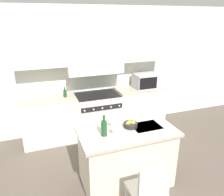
{
  "coord_description": "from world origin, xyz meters",
  "views": [
    {
      "loc": [
        -1.19,
        -2.36,
        2.46
      ],
      "look_at": [
        -0.02,
        0.89,
        1.18
      ],
      "focal_mm": 35.0,
      "sensor_mm": 36.0,
      "label": 1
    }
  ],
  "objects_px": {
    "wine_bottle": "(104,128)",
    "wine_glass_far": "(112,119)",
    "oil_bottle_on_counter": "(65,93)",
    "range_stove": "(98,114)",
    "microwave": "(146,81)",
    "fruit_bowl": "(130,124)",
    "island_chair": "(149,189)",
    "wine_glass_near": "(114,126)"
  },
  "relations": [
    {
      "from": "wine_bottle",
      "to": "fruit_bowl",
      "type": "bearing_deg",
      "value": 13.41
    },
    {
      "from": "wine_glass_near",
      "to": "range_stove",
      "type": "bearing_deg",
      "value": 81.29
    },
    {
      "from": "wine_bottle",
      "to": "wine_glass_near",
      "type": "distance_m",
      "value": 0.13
    },
    {
      "from": "microwave",
      "to": "fruit_bowl",
      "type": "bearing_deg",
      "value": -124.64
    },
    {
      "from": "wine_glass_near",
      "to": "wine_glass_far",
      "type": "xyz_separation_m",
      "value": [
        0.05,
        0.21,
        0.0
      ]
    },
    {
      "from": "wine_bottle",
      "to": "island_chair",
      "type": "bearing_deg",
      "value": -65.93
    },
    {
      "from": "range_stove",
      "to": "oil_bottle_on_counter",
      "type": "bearing_deg",
      "value": -179.74
    },
    {
      "from": "island_chair",
      "to": "wine_glass_near",
      "type": "height_order",
      "value": "wine_glass_near"
    },
    {
      "from": "wine_bottle",
      "to": "wine_glass_far",
      "type": "bearing_deg",
      "value": 47.21
    },
    {
      "from": "range_stove",
      "to": "fruit_bowl",
      "type": "xyz_separation_m",
      "value": [
        0.05,
        -1.59,
        0.51
      ]
    },
    {
      "from": "microwave",
      "to": "oil_bottle_on_counter",
      "type": "distance_m",
      "value": 1.84
    },
    {
      "from": "microwave",
      "to": "wine_glass_far",
      "type": "height_order",
      "value": "microwave"
    },
    {
      "from": "fruit_bowl",
      "to": "wine_glass_near",
      "type": "bearing_deg",
      "value": -158.54
    },
    {
      "from": "microwave",
      "to": "wine_glass_far",
      "type": "relative_size",
      "value": 2.88
    },
    {
      "from": "wine_glass_far",
      "to": "island_chair",
      "type": "bearing_deg",
      "value": -81.05
    },
    {
      "from": "microwave",
      "to": "island_chair",
      "type": "distance_m",
      "value": 2.8
    },
    {
      "from": "range_stove",
      "to": "island_chair",
      "type": "height_order",
      "value": "range_stove"
    },
    {
      "from": "island_chair",
      "to": "wine_bottle",
      "type": "bearing_deg",
      "value": 114.07
    },
    {
      "from": "wine_glass_near",
      "to": "fruit_bowl",
      "type": "bearing_deg",
      "value": 21.46
    },
    {
      "from": "fruit_bowl",
      "to": "wine_glass_far",
      "type": "bearing_deg",
      "value": 161.75
    },
    {
      "from": "oil_bottle_on_counter",
      "to": "range_stove",
      "type": "bearing_deg",
      "value": 0.26
    },
    {
      "from": "wine_glass_near",
      "to": "wine_glass_far",
      "type": "relative_size",
      "value": 1.0
    },
    {
      "from": "wine_bottle",
      "to": "range_stove",
      "type": "bearing_deg",
      "value": 76.94
    },
    {
      "from": "island_chair",
      "to": "microwave",
      "type": "bearing_deg",
      "value": 63.23
    },
    {
      "from": "island_chair",
      "to": "oil_bottle_on_counter",
      "type": "bearing_deg",
      "value": 104.02
    },
    {
      "from": "wine_bottle",
      "to": "fruit_bowl",
      "type": "relative_size",
      "value": 1.46
    },
    {
      "from": "microwave",
      "to": "oil_bottle_on_counter",
      "type": "height_order",
      "value": "microwave"
    },
    {
      "from": "wine_glass_near",
      "to": "wine_glass_far",
      "type": "height_order",
      "value": "same"
    },
    {
      "from": "wine_bottle",
      "to": "fruit_bowl",
      "type": "distance_m",
      "value": 0.46
    },
    {
      "from": "island_chair",
      "to": "wine_glass_far",
      "type": "relative_size",
      "value": 4.88
    },
    {
      "from": "oil_bottle_on_counter",
      "to": "wine_glass_near",
      "type": "bearing_deg",
      "value": -76.5
    },
    {
      "from": "range_stove",
      "to": "wine_bottle",
      "type": "relative_size",
      "value": 3.06
    },
    {
      "from": "range_stove",
      "to": "wine_glass_near",
      "type": "xyz_separation_m",
      "value": [
        -0.26,
        -1.71,
        0.6
      ]
    },
    {
      "from": "wine_bottle",
      "to": "wine_glass_far",
      "type": "relative_size",
      "value": 1.64
    },
    {
      "from": "range_stove",
      "to": "fruit_bowl",
      "type": "relative_size",
      "value": 4.49
    },
    {
      "from": "fruit_bowl",
      "to": "island_chair",
      "type": "bearing_deg",
      "value": -98.26
    },
    {
      "from": "microwave",
      "to": "wine_glass_far",
      "type": "xyz_separation_m",
      "value": [
        -1.38,
        -1.52,
        -0.05
      ]
    },
    {
      "from": "wine_bottle",
      "to": "wine_glass_far",
      "type": "height_order",
      "value": "wine_bottle"
    },
    {
      "from": "island_chair",
      "to": "oil_bottle_on_counter",
      "type": "xyz_separation_m",
      "value": [
        -0.6,
        2.42,
        0.5
      ]
    },
    {
      "from": "microwave",
      "to": "fruit_bowl",
      "type": "xyz_separation_m",
      "value": [
        -1.11,
        -1.61,
        -0.13
      ]
    },
    {
      "from": "range_stove",
      "to": "microwave",
      "type": "xyz_separation_m",
      "value": [
        1.16,
        0.02,
        0.64
      ]
    },
    {
      "from": "island_chair",
      "to": "wine_glass_near",
      "type": "distance_m",
      "value": 0.91
    }
  ]
}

